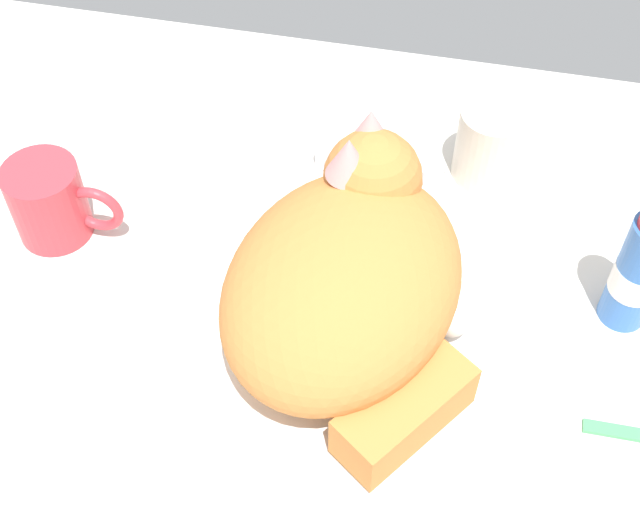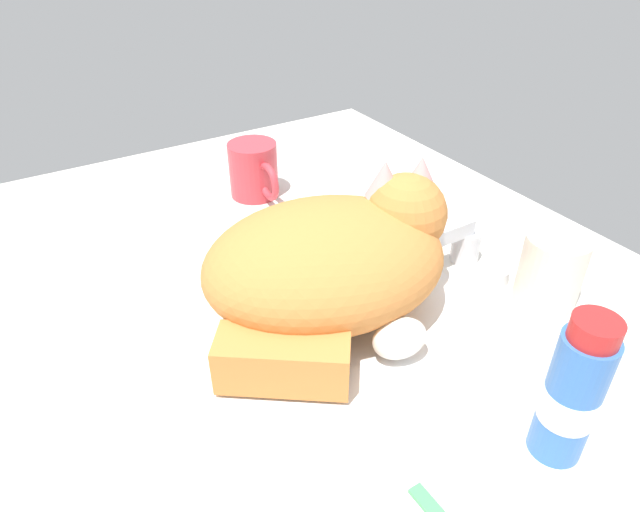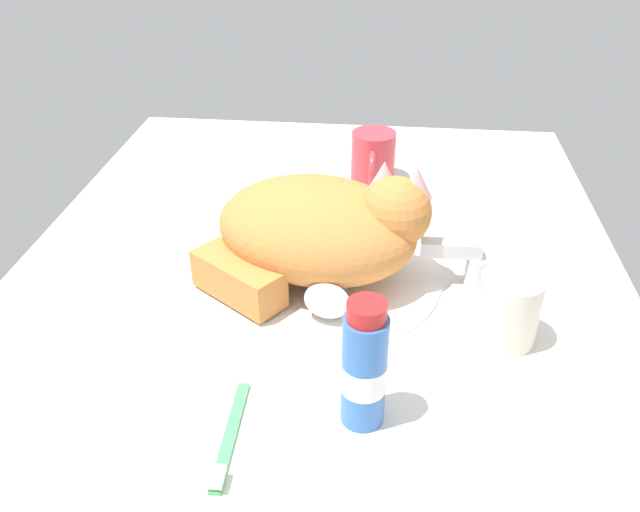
{
  "view_description": "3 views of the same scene",
  "coord_description": "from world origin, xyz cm",
  "views": [
    {
      "loc": [
        7.47,
        -44.93,
        67.61
      ],
      "look_at": [
        -2.7,
        3.41,
        6.17
      ],
      "focal_mm": 49.62,
      "sensor_mm": 36.0,
      "label": 1
    },
    {
      "loc": [
        40.37,
        -25.49,
        40.06
      ],
      "look_at": [
        -1.39,
        0.24,
        7.04
      ],
      "focal_mm": 31.09,
      "sensor_mm": 36.0,
      "label": 2
    },
    {
      "loc": [
        72.9,
        8.1,
        49.21
      ],
      "look_at": [
        2.66,
        0.7,
        4.63
      ],
      "focal_mm": 37.19,
      "sensor_mm": 36.0,
      "label": 3
    }
  ],
  "objects": [
    {
      "name": "ground_plane",
      "position": [
        0.0,
        0.0,
        -1.5
      ],
      "size": [
        110.0,
        82.5,
        3.0
      ],
      "primitive_type": "cube",
      "color": "silver"
    },
    {
      "name": "sink_basin",
      "position": [
        0.0,
        0.0,
        0.48
      ],
      "size": [
        33.0,
        33.0,
        0.96
      ],
      "primitive_type": "cylinder",
      "color": "white",
      "rests_on": "ground_plane"
    },
    {
      "name": "faucet",
      "position": [
        0.0,
        19.97,
        2.64
      ],
      "size": [
        13.97,
        9.56,
        6.19
      ],
      "color": "silver",
      "rests_on": "ground_plane"
    },
    {
      "name": "cat",
      "position": [
        0.47,
        0.94,
        7.33
      ],
      "size": [
        25.1,
        30.61,
        15.28
      ],
      "color": "#D17F3D",
      "rests_on": "sink_basin"
    },
    {
      "name": "coffee_mug",
      "position": [
        -29.96,
        6.21,
        4.16
      ],
      "size": [
        11.37,
        7.35,
        8.31
      ],
      "color": "#C63842",
      "rests_on": "ground_plane"
    },
    {
      "name": "rinse_cup",
      "position": [
        11.0,
        22.98,
        4.23
      ],
      "size": [
        7.0,
        7.0,
        8.45
      ],
      "color": "silver",
      "rests_on": "ground_plane"
    },
    {
      "name": "toothpaste_bottle",
      "position": [
        25.15,
        7.29,
        6.63
      ],
      "size": [
        4.47,
        4.47,
        14.2
      ],
      "color": "#3870C6",
      "rests_on": "ground_plane"
    }
  ]
}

